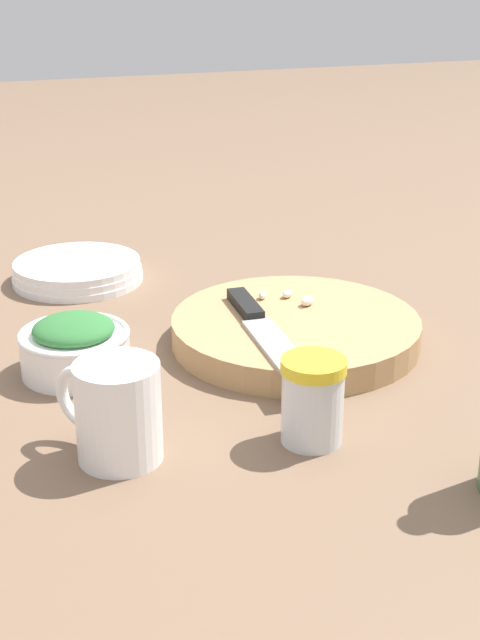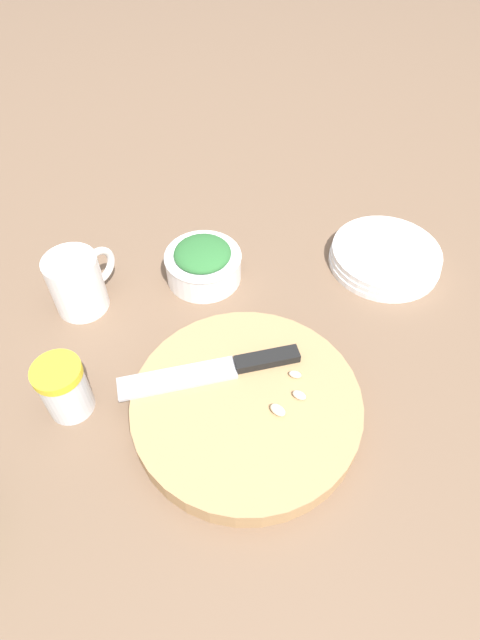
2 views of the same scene
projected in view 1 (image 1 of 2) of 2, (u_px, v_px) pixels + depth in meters
The scene contains 8 objects.
ground_plane at pixel (217, 364), 1.00m from camera, with size 5.00×5.00×0.00m, color brown.
cutting_board at pixel (295, 330), 1.05m from camera, with size 0.29×0.29×0.03m.
chef_knife at pixel (261, 325), 1.01m from camera, with size 0.24×0.04×0.01m.
garlic_cloves at pixel (291, 297), 1.09m from camera, with size 0.06×0.06×0.01m.
herb_bowl at pixel (75, 346), 0.97m from camera, with size 0.12×0.12×0.06m.
spice_jar at pixel (313, 400), 0.83m from camera, with size 0.06×0.06×0.08m.
coffee_mug at pixel (116, 411), 0.80m from camera, with size 0.10×0.09×0.09m.
plate_stack at pixel (78, 271), 1.25m from camera, with size 0.18×0.18×0.03m.
Camera 1 is at (-0.86, 0.29, 0.43)m, focal length 50.00 mm.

